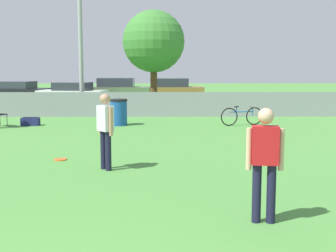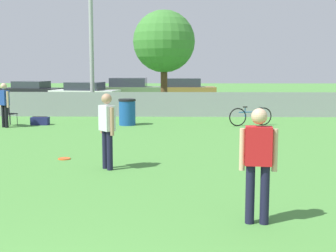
{
  "view_description": "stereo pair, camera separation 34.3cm",
  "coord_description": "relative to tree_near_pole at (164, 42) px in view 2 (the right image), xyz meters",
  "views": [
    {
      "loc": [
        1.4,
        -2.73,
        2.22
      ],
      "look_at": [
        1.51,
        6.48,
        1.05
      ],
      "focal_mm": 50.0,
      "sensor_mm": 36.0,
      "label": 1
    },
    {
      "loc": [
        1.75,
        -2.73,
        2.22
      ],
      "look_at": [
        1.51,
        6.48,
        1.05
      ],
      "focal_mm": 50.0,
      "sensor_mm": 36.0,
      "label": 2
    }
  ],
  "objects": [
    {
      "name": "bicycle_sideline",
      "position": [
        3.44,
        -4.72,
        -3.03
      ],
      "size": [
        1.68,
        0.59,
        0.74
      ],
      "rotation": [
        0.0,
        0.0,
        0.27
      ],
      "color": "black",
      "rests_on": "ground_plane"
    },
    {
      "name": "spectator_in_blue",
      "position": [
        -5.66,
        -5.46,
        -2.46
      ],
      "size": [
        0.43,
        0.39,
        1.63
      ],
      "rotation": [
        0.0,
        0.0,
        2.5
      ],
      "color": "black",
      "rests_on": "ground_plane"
    },
    {
      "name": "tree_near_pole",
      "position": [
        0.0,
        0.0,
        0.0
      ],
      "size": [
        2.93,
        2.93,
        4.87
      ],
      "color": "brown",
      "rests_on": "ground_plane"
    },
    {
      "name": "frisbee_disc",
      "position": [
        -2.04,
        -11.31,
        -3.37
      ],
      "size": [
        0.3,
        0.3,
        0.03
      ],
      "color": "#E5591E",
      "rests_on": "ground_plane"
    },
    {
      "name": "parked_car_dark",
      "position": [
        -9.13,
        8.56,
        -2.75
      ],
      "size": [
        4.21,
        2.6,
        1.27
      ],
      "rotation": [
        0.0,
        0.0,
        -0.2
      ],
      "color": "black",
      "rests_on": "ground_plane"
    },
    {
      "name": "gear_bag_sideline",
      "position": [
        -4.61,
        -4.65,
        -3.24
      ],
      "size": [
        0.66,
        0.36,
        0.32
      ],
      "color": "navy",
      "rests_on": "ground_plane"
    },
    {
      "name": "fence_backline",
      "position": [
        -0.99,
        -1.61,
        -2.84
      ],
      "size": [
        23.87,
        0.07,
        1.21
      ],
      "color": "gray",
      "rests_on": "ground_plane"
    },
    {
      "name": "parked_car_olive",
      "position": [
        -2.56,
        7.79,
        -2.67
      ],
      "size": [
        4.42,
        1.9,
        1.5
      ],
      "rotation": [
        0.0,
        0.0,
        -0.02
      ],
      "color": "black",
      "rests_on": "ground_plane"
    },
    {
      "name": "player_receiver_white",
      "position": [
        -0.81,
        -12.38,
        -2.43
      ],
      "size": [
        0.4,
        0.44,
        1.65
      ],
      "rotation": [
        0.0,
        0.0,
        -0.92
      ],
      "color": "#191933",
      "rests_on": "ground_plane"
    },
    {
      "name": "parked_car_tan",
      "position": [
        0.98,
        8.13,
        -2.68
      ],
      "size": [
        4.21,
        1.98,
        1.47
      ],
      "rotation": [
        0.0,
        0.0,
        0.04
      ],
      "color": "black",
      "rests_on": "ground_plane"
    },
    {
      "name": "player_thrower_red",
      "position": [
        1.86,
        -15.87,
        -2.43
      ],
      "size": [
        0.53,
        0.26,
        1.65
      ],
      "rotation": [
        0.0,
        0.0,
        -0.13
      ],
      "color": "#191933",
      "rests_on": "ground_plane"
    },
    {
      "name": "folding_chair_sideline",
      "position": [
        -5.73,
        -4.95,
        -2.85
      ],
      "size": [
        0.56,
        0.56,
        0.94
      ],
      "rotation": [
        0.0,
        0.0,
        2.66
      ],
      "color": "#333338",
      "rests_on": "ground_plane"
    },
    {
      "name": "trash_bin",
      "position": [
        -1.25,
        -4.64,
        -2.88
      ],
      "size": [
        0.66,
        0.66,
        1.0
      ],
      "color": "#194C99",
      "rests_on": "ground_plane"
    },
    {
      "name": "parked_car_white",
      "position": [
        -4.95,
        5.63,
        -2.75
      ],
      "size": [
        4.22,
        2.42,
        1.3
      ],
      "rotation": [
        0.0,
        0.0,
        -0.18
      ],
      "color": "black",
      "rests_on": "ground_plane"
    }
  ]
}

